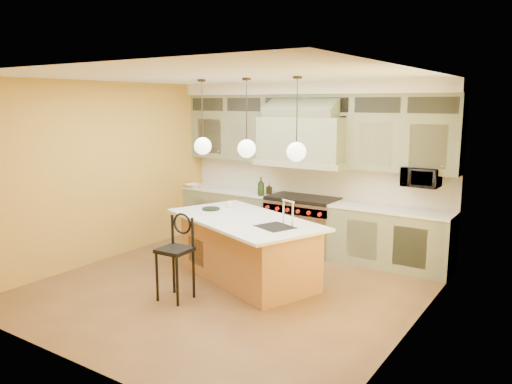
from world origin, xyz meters
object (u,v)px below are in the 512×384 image
Objects in this scene: microwave at (421,177)px; counter_stool at (176,251)px; range at (303,224)px; kitchen_island at (247,248)px.

counter_stool is at bearing -128.01° from microwave.
kitchen_island is (-0.01, -1.70, -0.01)m from range.
microwave is at bearing 3.12° from range.
kitchen_island is 2.39× the size of counter_stool.
kitchen_island reaches higher than counter_stool.
counter_stool is (-0.34, -1.14, 0.17)m from kitchen_island.
kitchen_island is at bearing 70.21° from counter_stool.
range is 1.70m from kitchen_island.
counter_stool is 3.82m from microwave.
kitchen_island is 1.20m from counter_stool.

